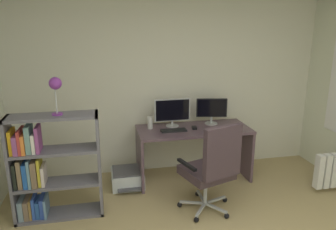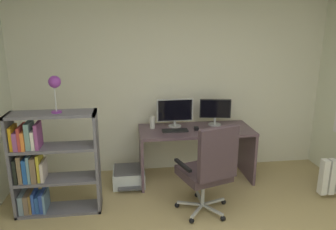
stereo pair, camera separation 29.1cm
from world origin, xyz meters
name	(u,v)px [view 1 (the left image)]	position (x,y,z in m)	size (l,w,h in m)	color
wall_back	(169,85)	(0.00, 2.79, 1.26)	(4.42, 0.10, 2.52)	silver
desk	(193,141)	(0.25, 2.32, 0.55)	(1.53, 0.66, 0.74)	#58434F
monitor_main	(172,111)	(-0.02, 2.46, 0.96)	(0.50, 0.18, 0.39)	#B2B5B7
monitor_secondary	(212,109)	(0.55, 2.46, 0.95)	(0.43, 0.18, 0.37)	#B2B5B7
keyboard	(174,130)	(-0.05, 2.25, 0.75)	(0.34, 0.13, 0.02)	black
computer_mouse	(194,128)	(0.25, 2.28, 0.76)	(0.06, 0.10, 0.03)	black
desktop_speaker	(150,123)	(-0.33, 2.42, 0.82)	(0.07, 0.07, 0.17)	silver
office_chair	(212,166)	(0.20, 1.41, 0.58)	(0.65, 0.69, 1.09)	#B7BABC
bookshelf	(44,170)	(-1.61, 1.73, 0.57)	(0.95, 0.30, 1.18)	slate
desk_lamp	(55,86)	(-1.41, 1.73, 1.49)	(0.13, 0.13, 0.40)	purple
printer	(128,178)	(-0.67, 2.27, 0.11)	(0.42, 0.49, 0.23)	silver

